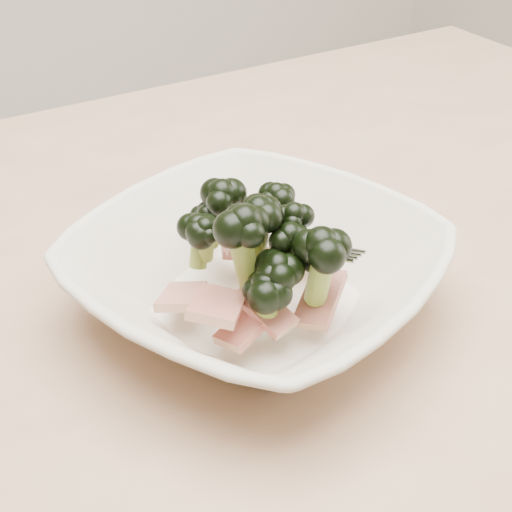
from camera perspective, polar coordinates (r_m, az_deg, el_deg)
dining_table at (r=0.72m, az=1.36°, el=-5.21°), size 1.20×0.80×0.75m
broccoli_dish at (r=0.55m, az=0.02°, el=-1.10°), size 0.35×0.35×0.12m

